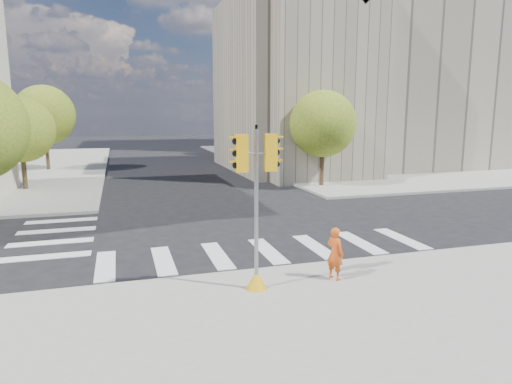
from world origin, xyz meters
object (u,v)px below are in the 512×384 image
lamp_far (251,114)px  photographer (335,253)px  traffic_signal (256,222)px  lamp_near (305,115)px

lamp_far → photographer: size_ratio=5.42×
lamp_far → photographer: 34.46m
traffic_signal → photographer: 2.56m
lamp_far → photographer: bearing=-102.3°
lamp_near → lamp_far: same height
lamp_far → traffic_signal: size_ratio=1.87×
lamp_near → lamp_far: (0.00, 14.00, 0.00)m
lamp_near → lamp_far: 14.00m
photographer → lamp_near: bearing=-46.1°
lamp_near → lamp_far: size_ratio=1.00×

